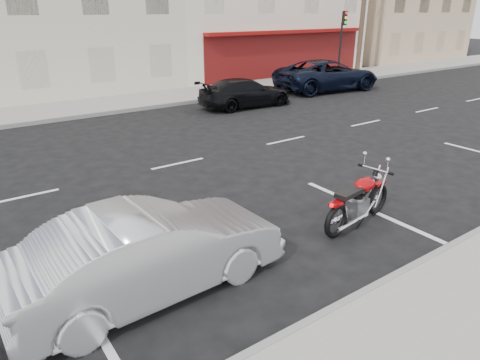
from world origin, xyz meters
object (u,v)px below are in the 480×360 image
object	(u,v)px
fire_hydrant	(320,72)
motorcycle	(379,192)
suv_far	(327,75)
traffic_light	(342,36)
sedan_silver	(150,252)
car_far	(245,93)

from	to	relation	value
fire_hydrant	motorcycle	bearing A→B (deg)	-131.19
motorcycle	suv_far	xyz separation A→B (m)	(9.96, 11.15, 0.30)
motorcycle	suv_far	distance (m)	14.96
traffic_light	motorcycle	world-z (taller)	traffic_light
sedan_silver	suv_far	distance (m)	18.53
suv_far	motorcycle	bearing A→B (deg)	144.91
fire_hydrant	car_far	size ratio (longest dim) A/B	0.17
fire_hydrant	car_far	distance (m)	8.74
sedan_silver	suv_far	world-z (taller)	suv_far
motorcycle	car_far	size ratio (longest dim) A/B	0.50
fire_hydrant	suv_far	distance (m)	3.30
suv_far	sedan_silver	bearing A→B (deg)	132.80
fire_hydrant	motorcycle	xyz separation A→B (m)	(-12.01, -13.72, -0.04)
motorcycle	car_far	distance (m)	11.01
suv_far	car_far	distance (m)	6.05
motorcycle	sedan_silver	size ratio (longest dim) A/B	0.52
fire_hydrant	sedan_silver	xyz separation A→B (m)	(-17.02, -13.49, 0.15)
sedan_silver	car_far	world-z (taller)	sedan_silver
fire_hydrant	sedan_silver	world-z (taller)	sedan_silver
fire_hydrant	car_far	bearing A→B (deg)	-156.70
traffic_light	car_far	distance (m)	10.27
traffic_light	sedan_silver	xyz separation A→B (m)	(-18.52, -13.32, -1.87)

